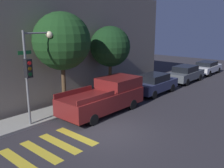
# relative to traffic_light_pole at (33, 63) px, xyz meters

# --- Properties ---
(ground_plane) EXTENTS (60.00, 60.00, 0.00)m
(ground_plane) POSITION_rel_traffic_light_pole_xyz_m (1.65, -3.37, -3.27)
(ground_plane) COLOR #2D2B30
(sidewalk) EXTENTS (26.00, 1.91, 0.14)m
(sidewalk) POSITION_rel_traffic_light_pole_xyz_m (1.65, 0.79, -3.20)
(sidewalk) COLOR gray
(sidewalk) RESTS_ON ground
(building_row) EXTENTS (26.00, 6.00, 7.31)m
(building_row) POSITION_rel_traffic_light_pole_xyz_m (1.65, 5.15, 0.39)
(building_row) COLOR slate
(building_row) RESTS_ON ground
(crosswalk) EXTENTS (4.31, 2.60, 0.00)m
(crosswalk) POSITION_rel_traffic_light_pole_xyz_m (-1.50, -2.57, -3.27)
(crosswalk) COLOR gold
(crosswalk) RESTS_ON ground
(traffic_light_pole) EXTENTS (1.98, 0.56, 4.84)m
(traffic_light_pole) POSITION_rel_traffic_light_pole_xyz_m (0.00, 0.00, 0.00)
(traffic_light_pole) COLOR slate
(traffic_light_pole) RESTS_ON ground
(pickup_truck) EXTENTS (5.46, 2.11, 1.92)m
(pickup_truck) POSITION_rel_traffic_light_pole_xyz_m (3.89, -1.27, -2.32)
(pickup_truck) COLOR maroon
(pickup_truck) RESTS_ON ground
(sedan_near_corner) EXTENTS (4.22, 1.75, 1.50)m
(sedan_near_corner) POSITION_rel_traffic_light_pole_xyz_m (9.28, -1.27, -2.49)
(sedan_near_corner) COLOR #2D3351
(sedan_near_corner) RESTS_ON ground
(sedan_middle) EXTENTS (4.39, 1.77, 1.49)m
(sedan_middle) POSITION_rel_traffic_light_pole_xyz_m (14.58, -1.27, -2.49)
(sedan_middle) COLOR #4C5156
(sedan_middle) RESTS_ON ground
(sedan_far_end) EXTENTS (4.30, 1.76, 1.33)m
(sedan_far_end) POSITION_rel_traffic_light_pole_xyz_m (19.69, -1.27, -2.56)
(sedan_far_end) COLOR silver
(sedan_far_end) RESTS_ON ground
(tree_near_corner) EXTENTS (3.37, 3.37, 5.85)m
(tree_near_corner) POSITION_rel_traffic_light_pole_xyz_m (2.51, 0.92, 0.88)
(tree_near_corner) COLOR #4C3823
(tree_near_corner) RESTS_ON ground
(tree_midblock) EXTENTS (2.87, 2.87, 5.03)m
(tree_midblock) POSITION_rel_traffic_light_pole_xyz_m (6.73, 0.92, 0.31)
(tree_midblock) COLOR #4C3823
(tree_midblock) RESTS_ON ground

